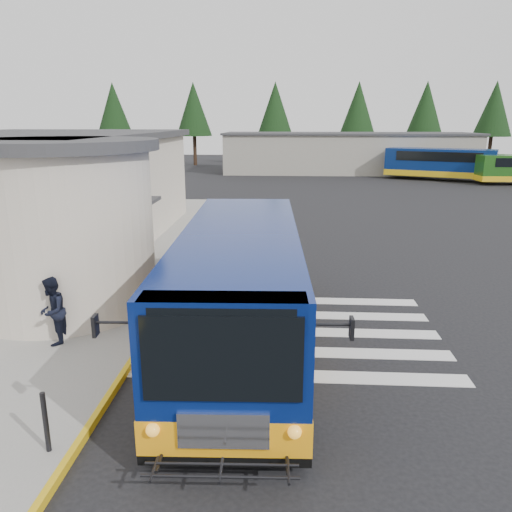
# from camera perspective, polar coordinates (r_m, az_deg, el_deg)

# --- Properties ---
(ground) EXTENTS (140.00, 140.00, 0.00)m
(ground) POSITION_cam_1_polar(r_m,az_deg,el_deg) (14.23, 5.49, -7.34)
(ground) COLOR black
(ground) RESTS_ON ground
(sidewalk) EXTENTS (10.00, 34.00, 0.15)m
(sidewalk) POSITION_cam_1_polar(r_m,az_deg,el_deg) (19.84, -21.90, -1.60)
(sidewalk) COLOR gray
(sidewalk) RESTS_ON ground
(curb_strip) EXTENTS (0.12, 34.00, 0.16)m
(curb_strip) POSITION_cam_1_polar(r_m,az_deg,el_deg) (18.29, -7.72, -1.97)
(curb_strip) COLOR gold
(curb_strip) RESTS_ON ground
(station_building) EXTENTS (12.70, 18.70, 4.80)m
(station_building) POSITION_cam_1_polar(r_m,az_deg,el_deg) (22.70, -23.69, 6.68)
(station_building) COLOR #BDB3A0
(station_building) RESTS_ON ground
(crosswalk) EXTENTS (8.00, 5.35, 0.01)m
(crosswalk) POSITION_cam_1_polar(r_m,az_deg,el_deg) (13.48, 3.46, -8.59)
(crosswalk) COLOR silver
(crosswalk) RESTS_ON ground
(depot_building) EXTENTS (26.40, 8.40, 4.20)m
(depot_building) POSITION_cam_1_polar(r_m,az_deg,el_deg) (55.63, 10.40, 11.55)
(depot_building) COLOR gray
(depot_building) RESTS_ON ground
(tree_line) EXTENTS (58.40, 4.40, 10.00)m
(tree_line) POSITION_cam_1_polar(r_m,az_deg,el_deg) (63.52, 10.01, 16.21)
(tree_line) COLOR black
(tree_line) RESTS_ON ground
(transit_bus) EXTENTS (3.82, 10.58, 2.96)m
(transit_bus) POSITION_cam_1_polar(r_m,az_deg,el_deg) (12.10, -1.79, -4.24)
(transit_bus) COLOR navy
(transit_bus) RESTS_ON ground
(pedestrian_a) EXTENTS (0.72, 0.81, 1.86)m
(pedestrian_a) POSITION_cam_1_polar(r_m,az_deg,el_deg) (13.71, -17.98, -4.11)
(pedestrian_a) COLOR black
(pedestrian_a) RESTS_ON sidewalk
(pedestrian_b) EXTENTS (0.76, 0.91, 1.68)m
(pedestrian_b) POSITION_cam_1_polar(r_m,az_deg,el_deg) (13.10, -22.26, -5.84)
(pedestrian_b) COLOR black
(pedestrian_b) RESTS_ON sidewalk
(bollard) EXTENTS (0.09, 0.09, 1.07)m
(bollard) POSITION_cam_1_polar(r_m,az_deg,el_deg) (9.24, -22.91, -17.09)
(bollard) COLOR black
(bollard) RESTS_ON sidewalk
(far_bus_a) EXTENTS (9.99, 6.41, 2.51)m
(far_bus_a) POSITION_cam_1_polar(r_m,az_deg,el_deg) (50.60, 20.24, 9.99)
(far_bus_a) COLOR navy
(far_bus_a) RESTS_ON ground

